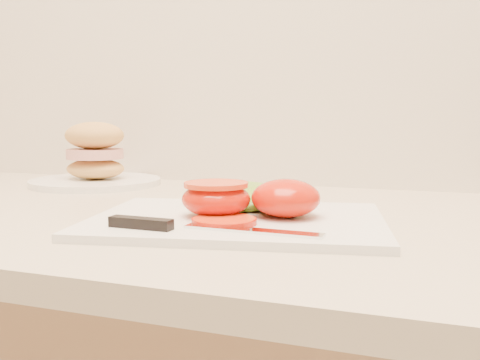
% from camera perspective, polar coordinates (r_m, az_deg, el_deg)
% --- Properties ---
extents(cutting_board, '(0.40, 0.32, 0.01)m').
position_cam_1_polar(cutting_board, '(0.67, -0.29, -4.35)').
color(cutting_board, silver).
rests_on(cutting_board, counter).
extents(tomato_half_dome, '(0.09, 0.09, 0.05)m').
position_cam_1_polar(tomato_half_dome, '(0.67, 4.90, -1.92)').
color(tomato_half_dome, red).
rests_on(tomato_half_dome, cutting_board).
extents(tomato_half_cut, '(0.09, 0.09, 0.04)m').
position_cam_1_polar(tomato_half_cut, '(0.67, -2.56, -1.90)').
color(tomato_half_cut, red).
rests_on(tomato_half_cut, cutting_board).
extents(tomato_slice_0, '(0.07, 0.07, 0.01)m').
position_cam_1_polar(tomato_slice_0, '(0.62, -1.70, -4.38)').
color(tomato_slice_0, '#E44B1D').
rests_on(tomato_slice_0, cutting_board).
extents(lettuce_leaf_0, '(0.17, 0.13, 0.03)m').
position_cam_1_polar(lettuce_leaf_0, '(0.74, -0.53, -1.75)').
color(lettuce_leaf_0, '#82BC31').
rests_on(lettuce_leaf_0, cutting_board).
extents(lettuce_leaf_1, '(0.12, 0.10, 0.02)m').
position_cam_1_polar(lettuce_leaf_1, '(0.74, 2.96, -1.99)').
color(lettuce_leaf_1, '#82BC31').
rests_on(lettuce_leaf_1, cutting_board).
extents(knife, '(0.24, 0.05, 0.01)m').
position_cam_1_polar(knife, '(0.60, -6.02, -4.90)').
color(knife, silver).
rests_on(knife, cutting_board).
extents(sandwich_plate, '(0.25, 0.25, 0.12)m').
position_cam_1_polar(sandwich_plate, '(1.09, -15.18, 1.84)').
color(sandwich_plate, white).
rests_on(sandwich_plate, counter).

